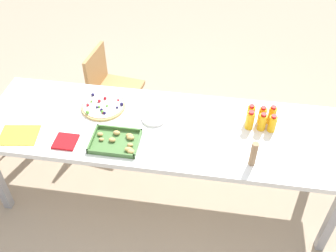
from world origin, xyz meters
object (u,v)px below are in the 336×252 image
Objects in this scene: juice_bottle_1 at (262,115)px; juice_bottle_5 at (250,120)px; juice_bottle_0 at (272,115)px; snack_tray at (117,142)px; plate_stack at (154,118)px; party_table at (163,133)px; fruit_pizza at (103,106)px; juice_bottle_3 at (272,124)px; napkin_stack at (66,141)px; juice_bottle_4 at (262,122)px; cardboard_tube at (253,154)px; chair_near_right at (110,85)px; paper_folder at (19,135)px; juice_bottle_2 at (250,114)px.

juice_bottle_5 is at bearing 39.38° from juice_bottle_1.
juice_bottle_0 is 1.09m from snack_tray.
juice_bottle_1 is 0.77m from plate_stack.
fruit_pizza is (0.47, -0.14, 0.07)m from party_table.
napkin_stack is (1.38, 0.33, -0.06)m from juice_bottle_3.
cardboard_tube reaches higher than juice_bottle_4.
juice_bottle_5 reaches higher than snack_tray.
party_table is 0.69m from cardboard_tube.
cardboard_tube is at bearing 179.82° from napkin_stack.
chair_near_right is at bearing -26.85° from juice_bottle_4.
party_table is at bearing 11.81° from juice_bottle_0.
juice_bottle_3 is 0.36m from cardboard_tube.
juice_bottle_0 is 0.83m from plate_stack.
napkin_stack is 0.34m from paper_folder.
juice_bottle_3 is 1.75m from paper_folder.
juice_bottle_4 is at bearing 70.70° from chair_near_right.
paper_folder is at bearing 11.58° from juice_bottle_5.
juice_bottle_4 is 0.95× the size of juice_bottle_5.
juice_bottle_2 is 0.68m from plate_stack.
fruit_pizza is 1.86× the size of plate_stack.
chair_near_right is 2.54× the size of fruit_pizza.
juice_bottle_3 is 0.97× the size of juice_bottle_4.
fruit_pizza is 2.18× the size of napkin_stack.
juice_bottle_2 is 0.95m from snack_tray.
chair_near_right is at bearing -25.77° from juice_bottle_3.
juice_bottle_1 is 0.43× the size of snack_tray.
chair_near_right reaches higher than party_table.
juice_bottle_4 is at bearing -165.64° from napkin_stack.
snack_tray is at bearing 20.52° from juice_bottle_1.
juice_bottle_4 is 1.00m from snack_tray.
cardboard_tube reaches higher than paper_folder.
juice_bottle_1 is 0.54× the size of paper_folder.
juice_bottle_3 reaches higher than napkin_stack.
paper_folder is (1.72, 0.32, -0.06)m from juice_bottle_3.
party_table is 0.50m from fruit_pizza.
juice_bottle_2 is (-0.60, -0.15, 0.13)m from party_table.
juice_bottle_1 is 1.37m from napkin_stack.
napkin_stack reaches higher than party_table.
juice_bottle_4 reaches higher than party_table.
juice_bottle_2 is at bearing -25.10° from juice_bottle_3.
snack_tray is 2.17× the size of napkin_stack.
party_table is at bearing 6.72° from juice_bottle_4.
juice_bottle_5 is (0.15, -0.00, 0.01)m from juice_bottle_3.
cardboard_tube reaches higher than party_table.
party_table is 9.96× the size of paper_folder.
chair_near_right is at bearing -25.85° from juice_bottle_2.
snack_tray is at bearing 53.48° from plate_stack.
juice_bottle_3 is at bearing 71.78° from chair_near_right.
juice_bottle_3 reaches higher than plate_stack.
juice_bottle_5 is at bearing -1.83° from juice_bottle_3.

